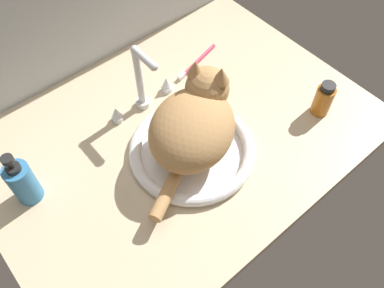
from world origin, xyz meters
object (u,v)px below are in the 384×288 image
(sink_basin, at_px, (192,150))
(soap_pump_bottle, at_px, (23,182))
(faucet, at_px, (142,85))
(toothbrush, at_px, (196,62))
(amber_bottle, at_px, (323,99))
(cat, at_px, (195,121))

(sink_basin, relative_size, soap_pump_bottle, 1.98)
(faucet, xyz_separation_m, toothbrush, (0.22, 0.04, -0.08))
(amber_bottle, bearing_deg, soap_pump_bottle, 159.34)
(amber_bottle, bearing_deg, faucet, 137.84)
(amber_bottle, relative_size, toothbrush, 0.57)
(sink_basin, xyz_separation_m, faucet, (-0.00, 0.21, 0.07))
(toothbrush, bearing_deg, sink_basin, -132.47)
(faucet, xyz_separation_m, soap_pump_bottle, (-0.38, -0.05, -0.02))
(sink_basin, height_order, toothbrush, sink_basin)
(soap_pump_bottle, height_order, toothbrush, soap_pump_bottle)
(soap_pump_bottle, bearing_deg, amber_bottle, -20.66)
(cat, bearing_deg, soap_pump_bottle, 159.38)
(sink_basin, xyz_separation_m, soap_pump_bottle, (-0.38, 0.16, 0.05))
(soap_pump_bottle, relative_size, toothbrush, 0.90)
(faucet, bearing_deg, soap_pump_bottle, -172.48)
(soap_pump_bottle, bearing_deg, faucet, 7.52)
(soap_pump_bottle, distance_m, amber_bottle, 0.79)
(faucet, distance_m, cat, 0.20)
(sink_basin, distance_m, soap_pump_bottle, 0.41)
(sink_basin, xyz_separation_m, cat, (0.02, 0.01, 0.10))
(cat, relative_size, toothbrush, 1.97)
(cat, distance_m, amber_bottle, 0.38)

